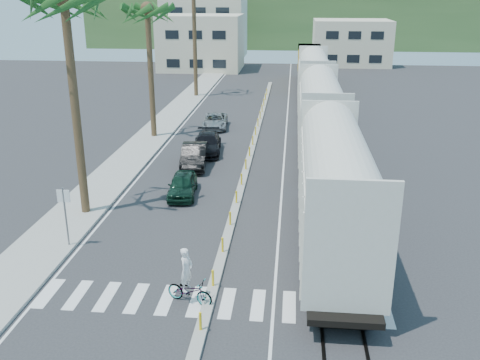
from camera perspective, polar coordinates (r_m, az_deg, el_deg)
name	(u,v)px	position (r m, az deg, el deg)	size (l,w,h in m)	color
ground	(217,276)	(23.05, -2.52, -10.23)	(140.00, 140.00, 0.00)	#28282B
sidewalk	(161,128)	(47.60, -8.47, 5.56)	(3.00, 90.00, 0.15)	gray
rails	(314,124)	(49.16, 7.94, 5.98)	(1.56, 100.00, 0.06)	black
median	(253,146)	(41.43, 1.36, 3.67)	(0.45, 60.00, 0.85)	gray
crosswalk	(209,302)	(21.35, -3.29, -12.87)	(14.00, 2.20, 0.01)	silver
lane_markings	(232,130)	(46.50, -0.82, 5.35)	(9.42, 90.00, 0.01)	silver
freight_train	(318,102)	(44.05, 8.30, 8.21)	(3.00, 60.94, 5.85)	beige
street_sign	(65,209)	(25.88, -18.18, -2.94)	(0.60, 0.08, 3.00)	slate
buildings	(238,35)	(92.18, -0.18, 15.20)	(38.00, 27.00, 10.00)	beige
hillside	(282,17)	(119.93, 4.45, 16.95)	(80.00, 20.00, 12.00)	#385628
car_lead	(182,185)	(31.53, -6.16, -0.54)	(1.92, 4.01, 1.32)	black
car_second	(194,156)	(36.70, -4.89, 2.61)	(2.09, 4.84, 1.55)	black
car_third	(207,144)	(39.80, -3.54, 3.91)	(2.46, 5.08, 1.42)	black
car_rear	(215,121)	(47.19, -2.66, 6.31)	(2.39, 4.60, 1.24)	#999A9D
cyclist	(189,286)	(21.04, -5.46, -11.18)	(1.86, 2.35, 2.32)	#9EA0A5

